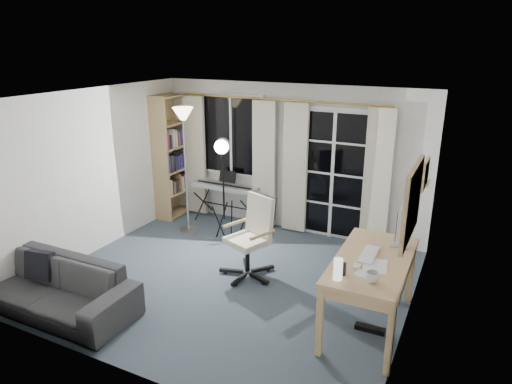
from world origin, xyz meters
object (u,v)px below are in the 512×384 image
mug (372,276)px  desk (372,267)px  studio_light (222,158)px  bookshelf (174,158)px  torchiere_lamp (184,133)px  monitor (402,221)px  office_chair (254,229)px  keyboard_piano (225,187)px  sofa (51,279)px

mug → desk: bearing=101.3°
studio_light → mug: 3.17m
mug → studio_light: bearing=147.2°
bookshelf → torchiere_lamp: 1.15m
monitor → desk: bearing=-114.5°
office_chair → keyboard_piano: bearing=153.0°
studio_light → desk: (2.54, -1.20, -0.64)m
mug → keyboard_piano: bearing=141.3°
torchiere_lamp → monitor: (3.50, -0.89, -0.52)m
mug → sofa: size_ratio=0.07×
keyboard_piano → mug: mug is taller
monitor → mug: size_ratio=4.39×
keyboard_piano → sofa: (-0.45, -3.25, -0.25)m
desk → mug: size_ratio=11.48×
desk → sofa: desk is taller
torchiere_lamp → mug: bearing=-28.4°
desk → bookshelf: bearing=152.5°
office_chair → monitor: (1.87, -0.08, 0.49)m
studio_light → monitor: bearing=-38.5°
bookshelf → desk: size_ratio=1.41×
torchiere_lamp → office_chair: 2.08m
torchiere_lamp → keyboard_piano: bearing=56.9°
monitor → mug: 0.99m
bookshelf → keyboard_piano: size_ratio=1.84×
bookshelf → office_chair: bookshelf is taller
studio_light → desk: size_ratio=1.10×
torchiere_lamp → studio_light: torchiere_lamp is taller
torchiere_lamp → sofa: 2.94m
monitor → sofa: (-3.57, -1.78, -0.73)m
bookshelf → desk: bookshelf is taller
studio_light → monitor: studio_light is taller
monitor → sofa: 4.06m
studio_light → mug: studio_light is taller
monitor → torchiere_lamp: bearing=164.8°
bookshelf → desk: bearing=-27.3°
keyboard_piano → sofa: bearing=-97.1°
desk → monitor: monitor is taller
sofa → keyboard_piano: bearing=81.6°
office_chair → bookshelf: bearing=168.7°
monitor → sofa: bearing=-154.5°
keyboard_piano → desk: 3.50m
sofa → studio_light: bearing=71.1°
bookshelf → sofa: bookshelf is taller
monitor → keyboard_piano: bearing=153.8°
mug → bookshelf: bearing=148.7°
bookshelf → studio_light: 1.71m
studio_light → desk: 2.88m
torchiere_lamp → sofa: torchiere_lamp is taller
bookshelf → office_chair: bearing=-32.9°
office_chair → desk: 1.76m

